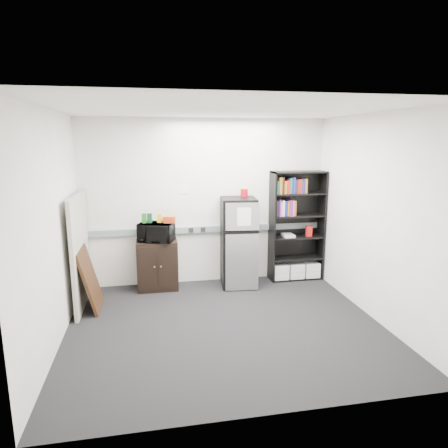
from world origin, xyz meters
name	(u,v)px	position (x,y,z in m)	size (l,w,h in m)	color
floor	(225,326)	(0.00, 0.00, 0.00)	(4.00, 4.00, 0.00)	black
wall_back	(205,202)	(0.00, 1.75, 1.35)	(4.00, 0.02, 2.70)	silver
wall_right	(375,218)	(2.00, 0.00, 1.35)	(0.02, 3.50, 2.70)	silver
wall_left	(52,230)	(-2.00, 0.00, 1.35)	(0.02, 3.50, 2.70)	silver
ceiling	(226,109)	(0.00, 0.00, 2.70)	(4.00, 3.50, 0.02)	white
electrical_raceway	(206,229)	(0.00, 1.72, 0.90)	(3.92, 0.05, 0.10)	slate
wall_note	(184,191)	(-0.35, 1.74, 1.55)	(0.14, 0.00, 0.10)	white
bookshelf	(297,227)	(1.53, 1.57, 0.91)	(0.90, 0.34, 1.85)	black
cubicle_partition	(80,250)	(-1.90, 1.08, 0.81)	(0.06, 1.30, 1.62)	#AAA597
cabinet	(157,265)	(-0.82, 1.50, 0.40)	(0.64, 0.43, 0.80)	black
microwave	(156,232)	(-0.82, 1.48, 0.94)	(0.52, 0.35, 0.29)	black
snack_box_a	(144,218)	(-1.00, 1.52, 1.16)	(0.07, 0.05, 0.15)	#185317
snack_box_b	(150,218)	(-0.91, 1.52, 1.16)	(0.07, 0.05, 0.15)	#0D3B20
snack_box_c	(159,218)	(-0.76, 1.52, 1.16)	(0.07, 0.05, 0.14)	gold
snack_bag	(169,220)	(-0.61, 1.47, 1.14)	(0.18, 0.10, 0.10)	#B93612
refrigerator	(238,242)	(0.49, 1.42, 0.73)	(0.59, 0.62, 1.45)	black
coffee_can	(244,192)	(0.61, 1.55, 1.54)	(0.12, 0.12, 0.17)	#A20717
framed_poster	(90,278)	(-1.77, 0.91, 0.45)	(0.26, 0.70, 0.88)	black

